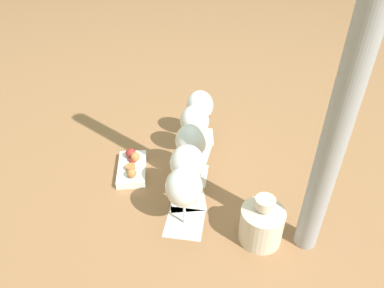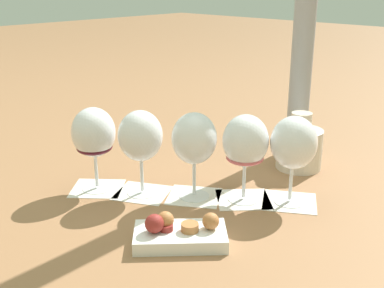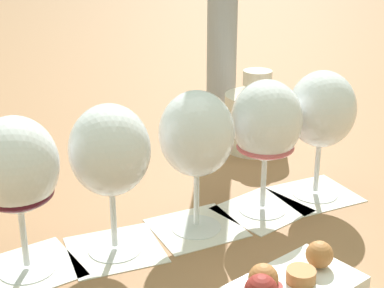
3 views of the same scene
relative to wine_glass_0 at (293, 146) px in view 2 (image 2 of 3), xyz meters
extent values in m
plane|color=#936642|center=(0.17, 0.12, -0.13)|extent=(8.00, 8.00, 0.00)
cube|color=silver|center=(0.00, 0.00, -0.13)|extent=(0.15, 0.15, 0.00)
cube|color=silver|center=(0.08, 0.06, -0.13)|extent=(0.16, 0.16, 0.00)
cube|color=silver|center=(0.17, 0.12, -0.13)|extent=(0.15, 0.15, 0.00)
cube|color=silver|center=(0.26, 0.19, -0.13)|extent=(0.15, 0.15, 0.00)
cube|color=silver|center=(0.36, 0.25, -0.13)|extent=(0.16, 0.15, 0.00)
cylinder|color=white|center=(0.00, 0.00, -0.12)|extent=(0.07, 0.07, 0.01)
cylinder|color=white|center=(0.00, 0.00, -0.08)|extent=(0.01, 0.01, 0.08)
ellipsoid|color=white|center=(0.00, 0.00, 0.01)|extent=(0.10, 0.10, 0.11)
ellipsoid|color=pink|center=(0.00, 0.00, -0.02)|extent=(0.08, 0.08, 0.04)
cylinder|color=white|center=(0.08, 0.06, -0.12)|extent=(0.07, 0.07, 0.01)
cylinder|color=white|center=(0.08, 0.06, -0.08)|extent=(0.01, 0.01, 0.08)
ellipsoid|color=white|center=(0.08, 0.06, 0.01)|extent=(0.10, 0.10, 0.11)
ellipsoid|color=#D65C66|center=(0.08, 0.06, -0.03)|extent=(0.08, 0.08, 0.02)
cylinder|color=white|center=(0.17, 0.12, -0.12)|extent=(0.07, 0.07, 0.01)
cylinder|color=white|center=(0.17, 0.12, -0.08)|extent=(0.01, 0.01, 0.08)
ellipsoid|color=white|center=(0.17, 0.12, 0.01)|extent=(0.10, 0.10, 0.11)
ellipsoid|color=#A32D37|center=(0.17, 0.12, -0.02)|extent=(0.08, 0.08, 0.04)
cylinder|color=white|center=(0.26, 0.19, -0.12)|extent=(0.07, 0.07, 0.01)
cylinder|color=white|center=(0.26, 0.19, -0.08)|extent=(0.01, 0.01, 0.08)
ellipsoid|color=white|center=(0.26, 0.19, 0.01)|extent=(0.10, 0.10, 0.11)
ellipsoid|color=maroon|center=(0.26, 0.19, -0.02)|extent=(0.08, 0.08, 0.05)
cylinder|color=white|center=(0.36, 0.25, -0.12)|extent=(0.07, 0.07, 0.01)
cylinder|color=white|center=(0.36, 0.25, -0.08)|extent=(0.01, 0.01, 0.08)
ellipsoid|color=white|center=(0.36, 0.25, 0.01)|extent=(0.10, 0.10, 0.11)
ellipsoid|color=#491120|center=(0.36, 0.25, -0.03)|extent=(0.08, 0.08, 0.03)
cylinder|color=beige|center=(0.09, -0.19, -0.08)|extent=(0.11, 0.11, 0.10)
cone|color=beige|center=(0.09, -0.19, -0.02)|extent=(0.11, 0.11, 0.02)
cylinder|color=beige|center=(0.09, -0.19, 0.00)|extent=(0.05, 0.05, 0.03)
cube|color=white|center=(0.05, 0.28, -0.12)|extent=(0.18, 0.18, 0.03)
sphere|color=maroon|center=(0.08, 0.32, -0.09)|extent=(0.03, 0.03, 0.03)
sphere|color=#B2703D|center=(0.08, 0.29, -0.09)|extent=(0.03, 0.03, 0.03)
cylinder|color=#B2703D|center=(0.04, 0.27, -0.10)|extent=(0.03, 0.03, 0.01)
cylinder|color=maroon|center=(0.07, 0.30, -0.10)|extent=(0.02, 0.02, 0.01)
sphere|color=#B2703D|center=(0.02, 0.24, -0.09)|extent=(0.03, 0.03, 0.03)
camera|label=1|loc=(-0.48, -0.44, 0.61)|focal=32.00mm
camera|label=2|loc=(-0.50, 0.83, 0.33)|focal=45.00mm
camera|label=3|loc=(0.10, 0.82, 0.27)|focal=55.00mm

